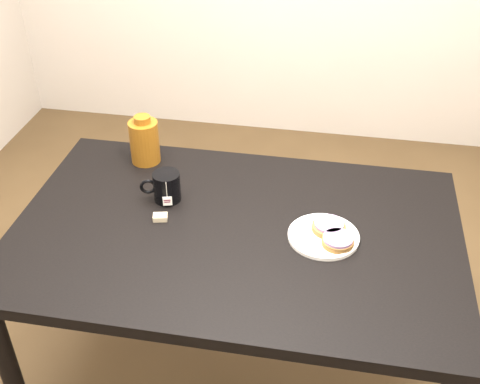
# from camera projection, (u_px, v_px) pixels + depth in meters

# --- Properties ---
(ground_plane) EXTENTS (4.00, 4.00, 0.00)m
(ground_plane) POSITION_uv_depth(u_px,v_px,m) (237.00, 381.00, 2.31)
(ground_plane) COLOR brown
(table) EXTENTS (1.40, 0.90, 0.75)m
(table) POSITION_uv_depth(u_px,v_px,m) (236.00, 249.00, 1.93)
(table) COLOR black
(table) RESTS_ON ground_plane
(plate) EXTENTS (0.22, 0.22, 0.02)m
(plate) POSITION_uv_depth(u_px,v_px,m) (324.00, 236.00, 1.84)
(plate) COLOR white
(plate) RESTS_ON table
(bagel_back) EXTENTS (0.11, 0.11, 0.03)m
(bagel_back) POSITION_uv_depth(u_px,v_px,m) (329.00, 226.00, 1.85)
(bagel_back) COLOR brown
(bagel_back) RESTS_ON plate
(bagel_front) EXTENTS (0.10, 0.10, 0.03)m
(bagel_front) POSITION_uv_depth(u_px,v_px,m) (338.00, 241.00, 1.79)
(bagel_front) COLOR brown
(bagel_front) RESTS_ON plate
(mug) EXTENTS (0.14, 0.11, 0.10)m
(mug) POSITION_uv_depth(u_px,v_px,m) (166.00, 187.00, 1.98)
(mug) COLOR black
(mug) RESTS_ON table
(teabag_pouch) EXTENTS (0.05, 0.04, 0.02)m
(teabag_pouch) POSITION_uv_depth(u_px,v_px,m) (160.00, 217.00, 1.91)
(teabag_pouch) COLOR #C6B793
(teabag_pouch) RESTS_ON table
(bagel_package) EXTENTS (0.14, 0.14, 0.18)m
(bagel_package) POSITION_uv_depth(u_px,v_px,m) (144.00, 141.00, 2.16)
(bagel_package) COLOR #5C300C
(bagel_package) RESTS_ON table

